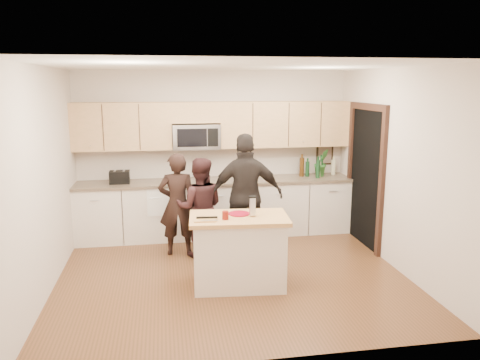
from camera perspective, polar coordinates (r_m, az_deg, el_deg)
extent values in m
plane|color=brown|center=(6.35, -1.01, -11.41)|extent=(4.50, 4.50, 0.00)
cube|color=beige|center=(7.91, -3.19, 3.37)|extent=(4.50, 0.02, 2.70)
cube|color=beige|center=(4.04, 3.12, -4.72)|extent=(4.50, 0.02, 2.70)
cube|color=beige|center=(6.05, -22.63, -0.08)|extent=(0.02, 4.00, 2.70)
cube|color=beige|center=(6.66, 18.48, 1.22)|extent=(0.02, 4.00, 2.70)
cube|color=white|center=(5.84, -1.11, 13.75)|extent=(4.50, 4.00, 0.02)
cube|color=silver|center=(7.79, -2.86, -3.52)|extent=(4.50, 0.62, 0.90)
cube|color=#705D4B|center=(7.67, -2.89, -0.15)|extent=(4.50, 0.66, 0.04)
cube|color=tan|center=(7.67, -14.18, 6.36)|extent=(1.55, 0.33, 0.75)
cube|color=tan|center=(7.90, 5.39, 6.80)|extent=(2.17, 0.33, 0.75)
cube|color=tan|center=(7.65, -5.44, 8.22)|extent=(0.78, 0.33, 0.33)
cube|color=silver|center=(7.64, -5.37, 5.32)|extent=(0.76, 0.40, 0.40)
cube|color=black|center=(7.44, -5.87, 5.14)|extent=(0.47, 0.01, 0.29)
cube|color=black|center=(7.46, -3.32, 5.20)|extent=(0.17, 0.01, 0.29)
cube|color=black|center=(7.50, 15.07, 0.20)|extent=(0.02, 1.05, 2.10)
cube|color=black|center=(6.98, 16.87, -0.73)|extent=(0.06, 0.10, 2.10)
cube|color=black|center=(8.01, 13.27, 1.01)|extent=(0.06, 0.10, 2.10)
cube|color=black|center=(7.36, 15.40, 8.62)|extent=(0.06, 1.25, 0.10)
cube|color=black|center=(8.34, 10.29, 3.15)|extent=(0.30, 0.03, 0.38)
cube|color=tan|center=(8.33, 10.32, 3.14)|extent=(0.24, 0.00, 0.32)
cube|color=white|center=(7.37, -9.95, -2.54)|extent=(0.34, 0.01, 0.48)
cube|color=white|center=(7.61, -10.00, -0.29)|extent=(0.34, 0.60, 0.01)
cube|color=silver|center=(5.87, -0.14, -8.90)|extent=(1.15, 0.73, 0.85)
cube|color=tan|center=(5.73, -0.14, -4.68)|extent=(1.25, 0.80, 0.05)
cylinder|color=maroon|center=(5.80, -0.12, -4.13)|extent=(0.26, 0.26, 0.02)
cube|color=silver|center=(5.69, 1.53, -3.23)|extent=(0.07, 0.06, 0.22)
cube|color=black|center=(5.66, 1.53, -2.07)|extent=(0.08, 0.07, 0.02)
cylinder|color=maroon|center=(5.58, -1.79, -4.32)|extent=(0.08, 0.08, 0.10)
cube|color=tan|center=(5.56, -4.29, -4.88)|extent=(0.27, 0.19, 0.02)
cube|color=black|center=(5.59, -4.06, -4.57)|extent=(0.25, 0.05, 0.02)
cube|color=silver|center=(5.50, -3.72, -4.94)|extent=(0.20, 0.04, 0.01)
cube|color=black|center=(7.62, -14.46, 0.34)|extent=(0.31, 0.21, 0.20)
cube|color=silver|center=(7.61, -15.02, 1.08)|extent=(0.03, 0.15, 0.00)
cube|color=silver|center=(7.59, -13.97, 1.12)|extent=(0.03, 0.15, 0.00)
cylinder|color=black|center=(8.00, 8.22, 1.54)|extent=(0.07, 0.07, 0.31)
cylinder|color=#3C220A|center=(8.00, 7.54, 1.79)|extent=(0.08, 0.08, 0.38)
cylinder|color=beige|center=(8.01, 9.60, 1.53)|extent=(0.07, 0.07, 0.32)
cylinder|color=black|center=(8.04, 9.84, 1.72)|extent=(0.07, 0.07, 0.37)
cylinder|color=beige|center=(8.26, 11.32, 1.75)|extent=(0.08, 0.08, 0.32)
cylinder|color=black|center=(7.89, 9.49, 1.53)|extent=(0.07, 0.07, 0.36)
imported|color=#347D32|center=(8.06, 9.90, 2.11)|extent=(0.30, 0.26, 0.47)
imported|color=black|center=(6.90, -7.63, -2.94)|extent=(0.57, 0.39, 1.52)
imported|color=black|center=(6.80, -4.91, -3.36)|extent=(0.78, 0.64, 1.46)
imported|color=black|center=(6.72, 0.77, -1.98)|extent=(1.08, 0.49, 1.80)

